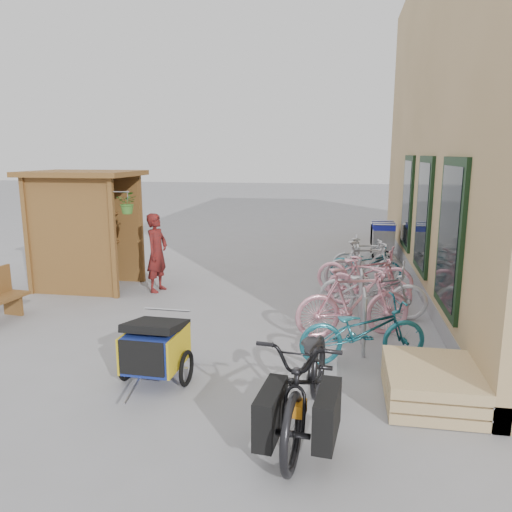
% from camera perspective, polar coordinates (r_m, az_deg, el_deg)
% --- Properties ---
extents(ground, '(80.00, 80.00, 0.00)m').
position_cam_1_polar(ground, '(7.62, -5.73, -9.52)').
color(ground, gray).
extents(kiosk, '(2.49, 1.65, 2.40)m').
position_cam_1_polar(kiosk, '(10.74, -19.38, 4.62)').
color(kiosk, brown).
rests_on(kiosk, ground).
extents(bike_rack, '(0.05, 5.35, 0.86)m').
position_cam_1_polar(bike_rack, '(9.51, 11.71, -2.15)').
color(bike_rack, '#A5A8AD').
rests_on(bike_rack, ground).
extents(pallet_stack, '(1.00, 1.20, 0.40)m').
position_cam_1_polar(pallet_stack, '(6.09, 19.39, -13.67)').
color(pallet_stack, tan).
rests_on(pallet_stack, ground).
extents(shopping_carts, '(0.57, 1.58, 1.02)m').
position_cam_1_polar(shopping_carts, '(13.65, 14.18, 2.24)').
color(shopping_carts, silver).
rests_on(shopping_carts, ground).
extents(child_trailer, '(0.84, 1.41, 0.83)m').
position_cam_1_polar(child_trailer, '(6.25, -11.44, -10.05)').
color(child_trailer, navy).
rests_on(child_trailer, ground).
extents(cargo_bike, '(0.97, 2.22, 1.13)m').
position_cam_1_polar(cargo_bike, '(5.09, 5.98, -13.86)').
color(cargo_bike, black).
rests_on(cargo_bike, ground).
extents(person_kiosk, '(0.48, 0.64, 1.58)m').
position_cam_1_polar(person_kiosk, '(10.19, -11.25, 0.37)').
color(person_kiosk, maroon).
rests_on(person_kiosk, ground).
extents(bike_0, '(1.80, 1.04, 0.90)m').
position_cam_1_polar(bike_0, '(6.81, 12.11, -8.34)').
color(bike_0, '#1E6778').
rests_on(bike_0, ground).
extents(bike_1, '(1.86, 1.06, 1.08)m').
position_cam_1_polar(bike_1, '(7.69, 11.06, -5.24)').
color(bike_1, pink).
rests_on(bike_1, ground).
extents(bike_2, '(1.88, 0.86, 0.95)m').
position_cam_1_polar(bike_2, '(8.73, 13.16, -3.72)').
color(bike_2, silver).
rests_on(bike_2, ground).
extents(bike_3, '(1.62, 0.92, 0.94)m').
position_cam_1_polar(bike_3, '(9.15, 12.70, -3.03)').
color(bike_3, pink).
rests_on(bike_3, ground).
extents(bike_4, '(1.96, 1.02, 0.98)m').
position_cam_1_polar(bike_4, '(9.94, 12.26, -1.73)').
color(bike_4, pink).
rests_on(bike_4, ground).
extents(bike_5, '(1.76, 0.88, 1.02)m').
position_cam_1_polar(bike_5, '(10.37, 12.38, -1.08)').
color(bike_5, silver).
rests_on(bike_5, ground).
extents(bike_6, '(1.58, 0.72, 0.80)m').
position_cam_1_polar(bike_6, '(11.01, 12.38, -0.92)').
color(bike_6, '#1E6778').
rests_on(bike_6, ground).
extents(bike_7, '(1.52, 0.60, 0.89)m').
position_cam_1_polar(bike_7, '(11.44, 12.38, -0.22)').
color(bike_7, silver).
rests_on(bike_7, ground).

